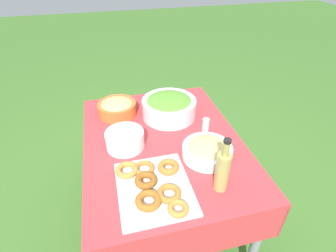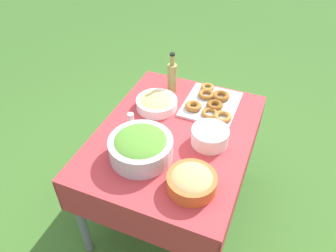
# 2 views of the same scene
# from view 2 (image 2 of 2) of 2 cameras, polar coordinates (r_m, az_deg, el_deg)

# --- Properties ---
(ground_plane) EXTENTS (14.00, 14.00, 0.00)m
(ground_plane) POSITION_cam_2_polar(r_m,az_deg,el_deg) (2.49, 0.93, -13.67)
(ground_plane) COLOR #3D6B28
(picnic_table) EXTENTS (1.16, 0.90, 0.72)m
(picnic_table) POSITION_cam_2_polar(r_m,az_deg,el_deg) (2.02, 1.11, -3.37)
(picnic_table) COLOR #B73338
(picnic_table) RESTS_ON ground_plane
(salad_bowl) EXTENTS (0.35, 0.35, 0.14)m
(salad_bowl) POSITION_cam_2_polar(r_m,az_deg,el_deg) (1.77, -4.75, -3.56)
(salad_bowl) COLOR silver
(salad_bowl) RESTS_ON picnic_table
(pasta_bowl) EXTENTS (0.27, 0.27, 0.08)m
(pasta_bowl) POSITION_cam_2_polar(r_m,az_deg,el_deg) (2.12, -1.98, 4.11)
(pasta_bowl) COLOR white
(pasta_bowl) RESTS_ON picnic_table
(donut_platter) EXTENTS (0.42, 0.35, 0.05)m
(donut_platter) POSITION_cam_2_polar(r_m,az_deg,el_deg) (2.16, 7.50, 3.92)
(donut_platter) COLOR silver
(donut_platter) RESTS_ON picnic_table
(plate_stack) EXTENTS (0.21, 0.21, 0.10)m
(plate_stack) POSITION_cam_2_polar(r_m,az_deg,el_deg) (1.87, 7.29, -1.80)
(plate_stack) COLOR white
(plate_stack) RESTS_ON picnic_table
(olive_oil_bottle) EXTENTS (0.07, 0.07, 0.29)m
(olive_oil_bottle) POSITION_cam_2_polar(r_m,az_deg,el_deg) (2.24, 0.73, 8.62)
(olive_oil_bottle) COLOR #998E4C
(olive_oil_bottle) RESTS_ON picnic_table
(bread_bowl) EXTENTS (0.25, 0.25, 0.10)m
(bread_bowl) POSITION_cam_2_polar(r_m,az_deg,el_deg) (1.63, 4.15, -9.53)
(bread_bowl) COLOR #E05B28
(bread_bowl) RESTS_ON picnic_table
(salt_shaker) EXTENTS (0.04, 0.04, 0.08)m
(salt_shaker) POSITION_cam_2_polar(r_m,az_deg,el_deg) (1.99, -6.47, 1.16)
(salt_shaker) COLOR white
(salt_shaker) RESTS_ON picnic_table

